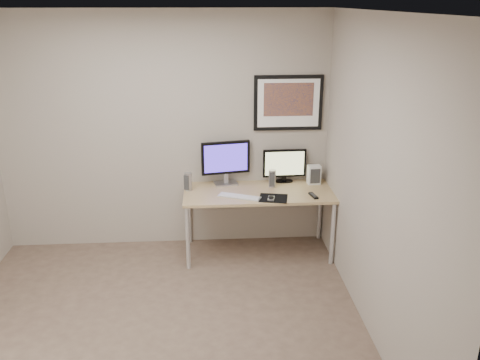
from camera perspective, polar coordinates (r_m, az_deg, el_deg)
The scene contains 13 objects.
floor at distance 4.61m, azimuth -9.22°, elevation -16.19°, with size 3.60×3.60×0.00m, color brown.
room at distance 4.32m, azimuth -9.90°, elevation 5.48°, with size 3.60×3.60×3.60m.
desk at distance 5.49m, azimuth 2.05°, elevation -1.93°, with size 1.60×0.70×0.73m.
framed_art at distance 5.58m, azimuth 5.44°, elevation 8.62°, with size 0.75×0.04×0.60m.
monitor_large at distance 5.59m, azimuth -1.63°, elevation 2.17°, with size 0.54×0.22×0.49m.
monitor_tv at distance 5.70m, azimuth 5.00°, elevation 1.72°, with size 0.49×0.12×0.38m.
speaker_left at distance 5.49m, azimuth -5.84°, elevation -0.18°, with size 0.08×0.08×0.20m, color #B2B2B7.
speaker_right at distance 5.57m, azimuth 3.64°, elevation 0.17°, with size 0.08×0.08×0.19m, color #B2B2B7.
keyboard at distance 5.30m, azimuth -0.06°, elevation -1.87°, with size 0.45×0.12×0.02m, color #BBBBC0.
mousepad at distance 5.28m, azimuth 3.76°, elevation -2.04°, with size 0.29×0.26×0.00m, color black.
mouse at distance 5.24m, azimuth 3.52°, elevation -2.00°, with size 0.06×0.11×0.04m, color black.
remote at distance 5.37m, azimuth 8.24°, elevation -1.73°, with size 0.05×0.17×0.02m, color black.
fan_unit at distance 5.71m, azimuth 8.30°, elevation 0.60°, with size 0.14×0.10×0.21m, color silver.
Camera 1 is at (0.46, -3.72, 2.68)m, focal length 38.00 mm.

